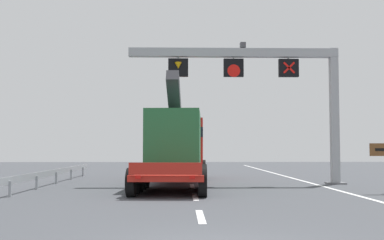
% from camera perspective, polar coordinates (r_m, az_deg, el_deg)
% --- Properties ---
extents(lane_markings, '(0.20, 59.24, 0.01)m').
position_cam_1_polar(lane_markings, '(31.01, -0.29, -6.78)').
color(lane_markings, silver).
rests_on(lane_markings, ground).
extents(edge_line_right, '(0.20, 63.00, 0.01)m').
position_cam_1_polar(edge_line_right, '(21.81, 17.13, -8.06)').
color(edge_line_right, silver).
rests_on(edge_line_right, ground).
extents(overhead_lane_gantry, '(11.15, 0.90, 7.35)m').
position_cam_1_polar(overhead_lane_gantry, '(25.27, 8.39, 5.34)').
color(overhead_lane_gantry, '#9EA0A5').
rests_on(overhead_lane_gantry, ground).
extents(heavy_haul_truck_red, '(3.64, 14.16, 5.30)m').
position_cam_1_polar(heavy_haul_truck_red, '(25.49, -1.65, -3.05)').
color(heavy_haul_truck_red, red).
rests_on(heavy_haul_truck_red, ground).
extents(guardrail_left, '(0.13, 26.65, 0.76)m').
position_cam_1_polar(guardrail_left, '(21.04, -19.46, -6.67)').
color(guardrail_left, '#999EA3').
rests_on(guardrail_left, ground).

